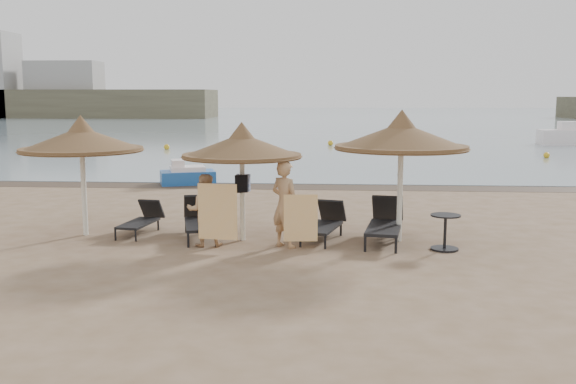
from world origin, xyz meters
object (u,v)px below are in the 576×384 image
palapa_center (242,146)px  lounger_near_left (200,219)px  lounger_near_right (325,222)px  side_table (445,233)px  palapa_left (81,140)px  lounger_far_right (385,222)px  palapa_right (401,137)px  person_left (204,204)px  pedal_boat (187,175)px  lounger_far_left (142,219)px  person_right (285,197)px

palapa_center → lounger_near_left: palapa_center is taller
lounger_near_left → lounger_near_right: (2.93, -0.03, -0.03)m
side_table → palapa_center: bearing=172.1°
side_table → palapa_left: bearing=173.8°
lounger_near_left → lounger_far_right: (4.29, -0.17, 0.02)m
palapa_left → palapa_right: bearing=-0.9°
lounger_near_right → lounger_far_right: size_ratio=0.88×
person_left → side_table: bearing=170.5°
pedal_boat → side_table: bearing=-69.7°
palapa_center → palapa_right: 3.55m
lounger_near_left → side_table: (5.50, -0.96, -0.05)m
lounger_far_left → side_table: 7.06m
pedal_boat → lounger_near_right: bearing=-77.7°
lounger_near_right → palapa_right: bearing=9.3°
lounger_near_left → lounger_far_right: size_ratio=0.96×
pedal_boat → person_right: bearing=-84.2°
palapa_right → side_table: size_ratio=3.91×
palapa_center → person_right: palapa_center is taller
palapa_left → lounger_far_right: 7.25m
lounger_near_right → lounger_far_right: bearing=8.9°
palapa_right → lounger_far_left: 6.41m
lounger_near_right → lounger_far_left: bearing=-169.4°
side_table → pedal_boat: bearing=128.9°
side_table → lounger_near_left: bearing=170.1°
palapa_right → palapa_left: bearing=179.1°
palapa_left → lounger_far_right: palapa_left is taller
palapa_left → person_left: palapa_left is taller
side_table → lounger_far_left: bearing=170.0°
lounger_far_left → person_right: bearing=-11.0°
lounger_far_right → pedal_boat: lounger_far_right is taller
lounger_near_left → person_right: (2.08, -0.96, 0.70)m
palapa_center → lounger_far_right: size_ratio=1.22×
palapa_right → lounger_near_left: (-4.61, 0.18, -1.96)m
lounger_near_right → person_right: 1.46m
palapa_center → palapa_left: bearing=175.8°
pedal_boat → palapa_center: bearing=-88.2°
lounger_far_right → person_right: 2.45m
palapa_center → pedal_boat: bearing=110.4°
person_right → palapa_center: bearing=3.8°
person_left → lounger_far_right: bearing=-178.2°
palapa_right → pedal_boat: palapa_right is taller
lounger_far_left → lounger_near_left: size_ratio=0.81×
palapa_left → palapa_right: 7.33m
palapa_right → pedal_boat: (-6.91, 8.91, -2.02)m
palapa_center → pedal_boat: palapa_center is taller
palapa_right → lounger_far_right: palapa_right is taller
lounger_far_right → pedal_boat: (-6.60, 8.89, -0.09)m
side_table → person_right: bearing=-180.0°
person_right → person_left: bearing=35.3°
lounger_far_left → side_table: bearing=-1.8°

